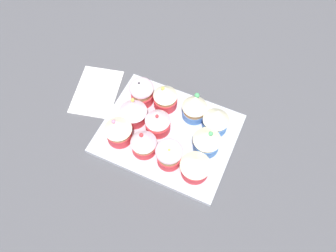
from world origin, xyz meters
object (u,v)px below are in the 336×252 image
(cupcake_9, at_px, (195,106))
(cupcake_6, at_px, (206,141))
(cupcake_0, at_px, (118,130))
(cupcake_5, at_px, (157,122))
(cupcake_8, at_px, (165,96))
(cupcake_4, at_px, (134,109))
(cupcake_1, at_px, (143,141))
(napkin, at_px, (97,91))
(baking_tray, at_px, (168,134))
(cupcake_3, at_px, (195,166))
(cupcake_10, at_px, (216,119))
(cupcake_2, at_px, (169,154))
(cupcake_7, at_px, (142,92))

(cupcake_9, bearing_deg, cupcake_6, -51.70)
(cupcake_0, bearing_deg, cupcake_5, 38.92)
(cupcake_8, bearing_deg, cupcake_4, -128.30)
(cupcake_1, height_order, napkin, cupcake_1)
(cupcake_0, xyz_separation_m, cupcake_9, (0.13, 0.13, 0.00))
(baking_tray, distance_m, napkin, 0.22)
(cupcake_6, bearing_deg, cupcake_8, 151.47)
(cupcake_3, xyz_separation_m, cupcake_6, (0.00, 0.06, 0.00))
(cupcake_0, distance_m, cupcake_4, 0.06)
(cupcake_4, distance_m, cupcake_10, 0.19)
(cupcake_4, height_order, cupcake_5, cupcake_5)
(cupcake_3, height_order, cupcake_10, cupcake_10)
(cupcake_2, bearing_deg, napkin, 157.52)
(cupcake_0, xyz_separation_m, cupcake_4, (0.01, 0.06, -0.00))
(cupcake_3, relative_size, cupcake_4, 0.92)
(cupcake_6, bearing_deg, baking_tray, 177.64)
(cupcake_2, bearing_deg, cupcake_9, 88.12)
(cupcake_8, relative_size, cupcake_9, 0.91)
(cupcake_9, bearing_deg, cupcake_7, -174.99)
(cupcake_1, height_order, cupcake_8, cupcake_1)
(cupcake_4, height_order, cupcake_9, cupcake_9)
(cupcake_2, relative_size, cupcake_3, 1.04)
(cupcake_5, relative_size, cupcake_7, 1.06)
(cupcake_4, bearing_deg, cupcake_1, -48.63)
(napkin, bearing_deg, baking_tray, -9.88)
(baking_tray, distance_m, cupcake_1, 0.08)
(cupcake_9, distance_m, napkin, 0.26)
(cupcake_9, height_order, cupcake_10, cupcake_9)
(cupcake_3, relative_size, cupcake_6, 0.91)
(cupcake_0, xyz_separation_m, cupcake_8, (0.06, 0.13, -0.00))
(cupcake_1, distance_m, cupcake_4, 0.09)
(baking_tray, relative_size, cupcake_1, 3.95)
(cupcake_3, bearing_deg, cupcake_9, 112.99)
(napkin, bearing_deg, cupcake_10, 3.68)
(cupcake_4, bearing_deg, cupcake_6, -2.38)
(cupcake_4, height_order, cupcake_6, same)
(cupcake_1, height_order, cupcake_7, cupcake_1)
(cupcake_10, height_order, napkin, cupcake_10)
(cupcake_7, xyz_separation_m, cupcake_8, (0.06, 0.01, 0.00))
(cupcake_1, bearing_deg, cupcake_6, 24.97)
(cupcake_3, xyz_separation_m, cupcake_10, (-0.00, 0.12, 0.00))
(cupcake_3, xyz_separation_m, napkin, (-0.31, 0.10, -0.04))
(cupcake_1, distance_m, cupcake_7, 0.14)
(baking_tray, relative_size, cupcake_6, 4.15)
(cupcake_3, height_order, cupcake_5, cupcake_5)
(cupcake_4, xyz_separation_m, cupcake_5, (0.06, -0.01, -0.00))
(cupcake_3, xyz_separation_m, cupcake_5, (-0.12, 0.06, 0.00))
(cupcake_9, height_order, napkin, cupcake_9)
(cupcake_4, height_order, cupcake_10, same)
(cupcake_0, distance_m, cupcake_7, 0.12)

